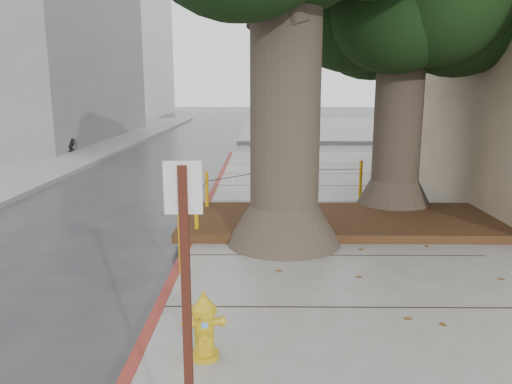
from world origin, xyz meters
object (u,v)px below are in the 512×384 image
fire_hydrant (204,326)px  signpost (187,320)px  car_silver (422,135)px  car_dark (62,137)px

fire_hydrant → signpost: 2.03m
car_silver → car_dark: car_silver is taller
fire_hydrant → car_dark: car_dark is taller
signpost → car_silver: signpost is taller
fire_hydrant → car_silver: 20.64m
fire_hydrant → car_silver: bearing=57.0°
signpost → car_dark: signpost is taller
signpost → fire_hydrant: bearing=92.0°
signpost → car_silver: (8.03, 20.76, -0.80)m
fire_hydrant → car_dark: size_ratio=0.17×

